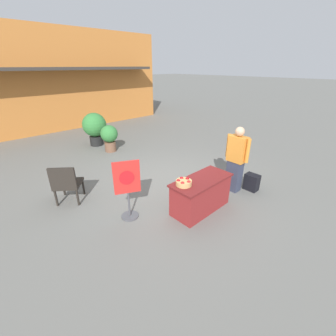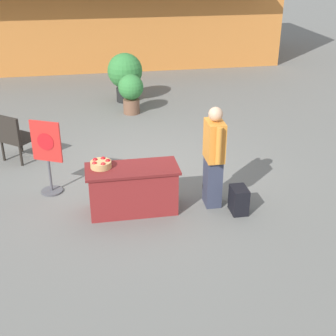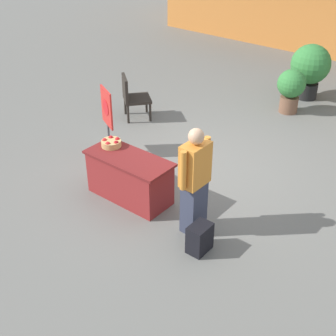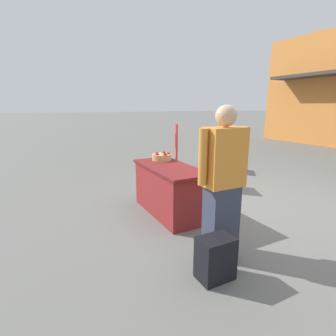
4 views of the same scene
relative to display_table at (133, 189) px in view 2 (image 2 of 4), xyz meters
The scene contains 9 objects.
ground_plane 1.39m from the display_table, 75.47° to the left, with size 120.00×120.00×0.00m, color slate.
display_table is the anchor object (origin of this frame).
apple_basket 0.63m from the display_table, 168.64° to the left, with size 0.32×0.32×0.13m.
person_visitor 1.35m from the display_table, ahead, with size 0.27×0.61×1.63m.
backpack 1.65m from the display_table, 12.25° to the right, with size 0.24×0.34×0.42m.
poster_board 1.56m from the display_table, 147.36° to the left, with size 0.48×0.36×1.27m.
patio_chair 3.00m from the display_table, 131.68° to the left, with size 0.77×0.77×0.94m.
potted_plant_far_left 4.64m from the display_table, 84.21° to the left, with size 0.61×0.61×0.97m.
potted_plant_near_left 5.65m from the display_table, 85.65° to the left, with size 0.90×0.90×1.26m.
Camera 2 is at (-0.92, -7.65, 3.81)m, focal length 50.00 mm.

